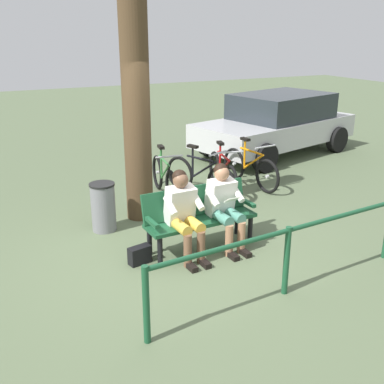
# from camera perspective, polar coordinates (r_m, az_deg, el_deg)

# --- Properties ---
(ground_plane) EXTENTS (40.00, 40.00, 0.00)m
(ground_plane) POSITION_cam_1_polar(r_m,az_deg,el_deg) (6.52, -1.17, -7.30)
(ground_plane) COLOR #566647
(bench) EXTENTS (1.62, 0.56, 0.87)m
(bench) POSITION_cam_1_polar(r_m,az_deg,el_deg) (6.47, 0.81, -2.62)
(bench) COLOR #194C2D
(bench) RESTS_ON ground
(person_reading) EXTENTS (0.50, 0.78, 1.20)m
(person_reading) POSITION_cam_1_polar(r_m,az_deg,el_deg) (6.43, 4.02, -1.28)
(person_reading) COLOR white
(person_reading) RESTS_ON ground
(person_companion) EXTENTS (0.50, 0.78, 1.20)m
(person_companion) POSITION_cam_1_polar(r_m,az_deg,el_deg) (6.13, -1.04, -2.30)
(person_companion) COLOR white
(person_companion) RESTS_ON ground
(handbag) EXTENTS (0.32, 0.20, 0.24)m
(handbag) POSITION_cam_1_polar(r_m,az_deg,el_deg) (6.19, -6.48, -7.74)
(handbag) COLOR black
(handbag) RESTS_ON ground
(tree_trunk) EXTENTS (0.43, 0.43, 4.02)m
(tree_trunk) POSITION_cam_1_polar(r_m,az_deg,el_deg) (7.21, -6.98, 11.91)
(tree_trunk) COLOR #4C3823
(tree_trunk) RESTS_ON ground
(litter_bin) EXTENTS (0.39, 0.39, 0.76)m
(litter_bin) POSITION_cam_1_polar(r_m,az_deg,el_deg) (7.16, -10.92, -1.83)
(litter_bin) COLOR slate
(litter_bin) RESTS_ON ground
(bicycle_silver) EXTENTS (0.48, 1.68, 0.94)m
(bicycle_silver) POSITION_cam_1_polar(r_m,az_deg,el_deg) (9.14, 7.19, 2.92)
(bicycle_silver) COLOR black
(bicycle_silver) RESTS_ON ground
(bicycle_purple) EXTENTS (0.52, 1.66, 0.94)m
(bicycle_purple) POSITION_cam_1_polar(r_m,az_deg,el_deg) (8.75, 3.82, 2.28)
(bicycle_purple) COLOR black
(bicycle_purple) RESTS_ON ground
(bicycle_orange) EXTENTS (0.74, 1.57, 0.94)m
(bicycle_orange) POSITION_cam_1_polar(r_m,az_deg,el_deg) (8.54, 1.01, 1.88)
(bicycle_orange) COLOR black
(bicycle_orange) RESTS_ON ground
(bicycle_red) EXTENTS (0.48, 1.67, 0.94)m
(bicycle_red) POSITION_cam_1_polar(r_m,az_deg,el_deg) (8.46, -3.49, 1.68)
(bicycle_red) COLOR black
(bicycle_red) RESTS_ON ground
(railing_fence) EXTENTS (3.61, 0.36, 0.85)m
(railing_fence) POSITION_cam_1_polar(r_m,az_deg,el_deg) (5.38, 11.74, -6.63)
(railing_fence) COLOR #194C2D
(railing_fence) RESTS_ON ground
(parked_car) EXTENTS (4.52, 2.80, 1.47)m
(parked_car) POSITION_cam_1_polar(r_m,az_deg,el_deg) (11.65, 10.48, 8.43)
(parked_car) COLOR silver
(parked_car) RESTS_ON ground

